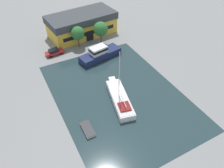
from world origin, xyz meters
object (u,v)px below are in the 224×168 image
at_px(parked_car, 54,52).
at_px(small_dinghy, 88,129).
at_px(motor_cruiser, 100,54).
at_px(warehouse_building, 82,24).
at_px(quay_tree_near_building, 101,29).
at_px(sailboat_moored, 120,98).
at_px(quay_tree_by_water, 78,33).

relative_size(parked_car, small_dinghy, 1.26).
bearing_deg(motor_cruiser, parked_car, 44.14).
relative_size(warehouse_building, quay_tree_near_building, 3.16).
distance_m(quay_tree_near_building, sailboat_moored, 24.22).
height_order(warehouse_building, parked_car, warehouse_building).
bearing_deg(warehouse_building, sailboat_moored, -103.18).
xyz_separation_m(quay_tree_near_building, parked_car, (-13.66, 0.59, -3.69)).
height_order(quay_tree_near_building, sailboat_moored, sailboat_moored).
height_order(warehouse_building, quay_tree_near_building, quay_tree_near_building).
bearing_deg(motor_cruiser, small_dinghy, 138.93).
height_order(warehouse_building, quay_tree_by_water, warehouse_building).
bearing_deg(quay_tree_by_water, motor_cruiser, -71.23).
relative_size(quay_tree_near_building, sailboat_moored, 0.52).
height_order(quay_tree_near_building, small_dinghy, quay_tree_near_building).
bearing_deg(quay_tree_near_building, quay_tree_by_water, 168.23).
bearing_deg(motor_cruiser, warehouse_building, -13.87).
distance_m(warehouse_building, quay_tree_near_building, 8.25).
bearing_deg(warehouse_building, parked_car, -152.52).
xyz_separation_m(warehouse_building, sailboat_moored, (-4.22, -30.65, -2.49)).
bearing_deg(parked_car, quay_tree_near_building, 83.49).
bearing_deg(sailboat_moored, quay_tree_near_building, 86.28).
relative_size(parked_car, motor_cruiser, 0.41).
bearing_deg(parked_car, quay_tree_by_water, 91.59).
relative_size(quay_tree_by_water, sailboat_moored, 0.49).
bearing_deg(small_dinghy, parked_car, 86.39).
bearing_deg(quay_tree_near_building, sailboat_moored, -106.59).
distance_m(parked_car, motor_cruiser, 12.44).
distance_m(motor_cruiser, small_dinghy, 23.47).
xyz_separation_m(parked_car, motor_cruiser, (10.07, -7.29, 0.45)).
bearing_deg(parked_car, small_dinghy, -8.29).
height_order(quay_tree_near_building, parked_car, quay_tree_near_building).
xyz_separation_m(quay_tree_by_water, parked_car, (-7.35, -0.72, -3.38)).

